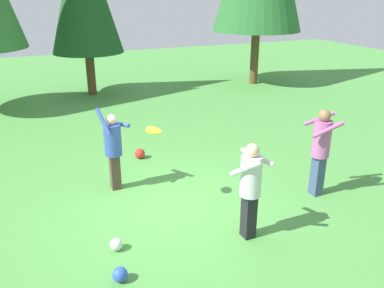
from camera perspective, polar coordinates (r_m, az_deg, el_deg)
ground_plane at (r=7.86m, az=-3.10°, el=-8.34°), size 40.00×40.00×0.00m
person_thrower at (r=8.18m, az=-11.03°, el=-0.22°), size 0.64×0.63×1.74m
person_catcher at (r=6.50m, az=8.23°, el=-5.52°), size 0.71×0.72×1.65m
person_bystander at (r=8.13m, az=17.69°, el=-0.16°), size 0.70×0.62×1.76m
frisbee at (r=7.18m, az=-5.45°, el=1.92°), size 0.38×0.38×0.09m
ball_white at (r=6.66m, az=-10.62°, el=-13.70°), size 0.20×0.20×0.20m
ball_red at (r=9.86m, az=-7.34°, el=-1.34°), size 0.24×0.24×0.24m
ball_blue at (r=6.06m, az=-10.10°, el=-17.62°), size 0.22×0.22×0.22m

